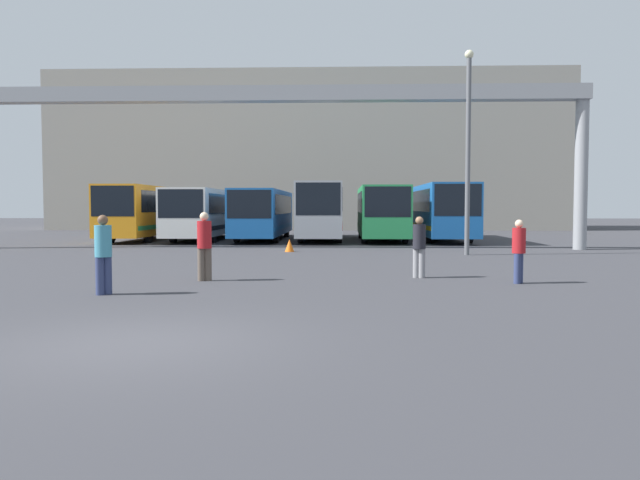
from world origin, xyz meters
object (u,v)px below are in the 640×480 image
bus_slot_0 (147,209)px  pedestrian_near_center (419,245)px  traffic_cone (290,245)px  lamp_post (468,144)px  bus_slot_3 (322,208)px  bus_slot_2 (264,211)px  pedestrian_near_left (519,250)px  bus_slot_1 (206,211)px  pedestrian_mid_left (204,244)px  bus_slot_5 (440,209)px  bus_slot_4 (381,210)px  pedestrian_mid_right (103,252)px

bus_slot_0 → pedestrian_near_center: (13.95, -19.91, -0.92)m
traffic_cone → lamp_post: 8.75m
bus_slot_3 → bus_slot_2: bearing=-178.8°
pedestrian_near_left → traffic_cone: (-6.90, 11.20, -0.60)m
bus_slot_1 → pedestrian_mid_left: (4.59, -21.07, -0.75)m
bus_slot_3 → bus_slot_5: (7.05, -0.23, -0.04)m
bus_slot_4 → pedestrian_near_center: 19.26m
pedestrian_near_center → bus_slot_5: bearing=-77.8°
pedestrian_near_left → pedestrian_mid_left: bearing=-54.9°
bus_slot_2 → bus_slot_3: 3.53m
bus_slot_5 → traffic_cone: size_ratio=21.04×
bus_slot_2 → lamp_post: (9.90, -11.81, 2.83)m
bus_slot_2 → pedestrian_mid_left: bus_slot_2 is taller
pedestrian_near_center → pedestrian_mid_left: size_ratio=0.93×
bus_slot_3 → pedestrian_near_left: bus_slot_3 is taller
bus_slot_2 → bus_slot_4: bus_slot_4 is taller
pedestrian_near_left → lamp_post: (0.58, 9.61, 3.66)m
pedestrian_mid_right → lamp_post: 16.39m
pedestrian_near_left → pedestrian_mid_right: bearing=-39.3°
bus_slot_3 → lamp_post: lamp_post is taller
bus_slot_3 → pedestrian_near_center: size_ratio=7.12×
pedestrian_mid_left → bus_slot_1: bearing=85.8°
pedestrian_near_left → pedestrian_mid_left: (-8.26, 0.28, 0.10)m
bus_slot_1 → traffic_cone: bearing=-59.6°
bus_slot_5 → pedestrian_near_left: bearing=-93.4°
pedestrian_mid_left → pedestrian_mid_right: pedestrian_mid_left is taller
bus_slot_0 → traffic_cone: (9.48, -9.90, -1.55)m
traffic_cone → bus_slot_3: bearing=83.9°
bus_slot_5 → pedestrian_near_left: size_ratio=7.11×
bus_slot_1 → bus_slot_2: bearing=1.0°
bus_slot_2 → pedestrian_mid_left: bearing=-87.1°
pedestrian_mid_right → lamp_post: size_ratio=0.22×
bus_slot_5 → pedestrian_near_center: bus_slot_5 is taller
bus_slot_3 → traffic_cone: bearing=-96.1°
traffic_cone → bus_slot_5: bearing=51.0°
bus_slot_1 → lamp_post: (13.42, -11.75, 2.81)m
bus_slot_1 → traffic_cone: 11.86m
bus_slot_0 → pedestrian_near_center: 24.33m
pedestrian_mid_left → bus_slot_0: bearing=94.8°
bus_slot_2 → pedestrian_near_center: bearing=-71.2°
pedestrian_near_center → bus_slot_4: bearing=-67.9°
bus_slot_0 → pedestrian_mid_left: bearing=-68.7°
pedestrian_mid_left → bus_slot_4: bearing=56.9°
bus_slot_3 → pedestrian_mid_left: bus_slot_3 is taller
bus_slot_2 → pedestrian_near_left: bearing=-66.5°
bus_slot_5 → pedestrian_near_center: (-3.68, -20.07, -0.96)m
bus_slot_3 → traffic_cone: 10.48m
pedestrian_near_left → pedestrian_near_center: bearing=-79.2°
bus_slot_3 → pedestrian_near_center: bearing=-80.6°
bus_slot_5 → pedestrian_mid_left: bearing=-114.4°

